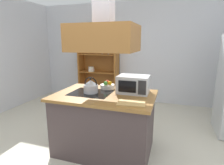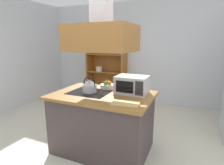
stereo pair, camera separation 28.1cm
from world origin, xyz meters
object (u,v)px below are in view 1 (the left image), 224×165
object	(u,v)px
cutting_board	(131,103)
fruit_bowl	(107,86)
kettle	(91,86)
microwave	(133,84)
dish_cabinet	(99,69)

from	to	relation	value
cutting_board	fruit_bowl	distance (m)	0.81
kettle	fruit_bowl	world-z (taller)	kettle
kettle	microwave	distance (m)	0.64
kettle	fruit_bowl	xyz separation A→B (m)	(0.15, 0.31, -0.05)
dish_cabinet	fruit_bowl	size ratio (longest dim) A/B	8.53
cutting_board	microwave	distance (m)	0.53
kettle	dish_cabinet	bearing A→B (deg)	109.66
dish_cabinet	kettle	world-z (taller)	dish_cabinet
kettle	cutting_board	world-z (taller)	kettle
microwave	cutting_board	bearing A→B (deg)	-80.66
kettle	cutting_board	xyz separation A→B (m)	(0.69, -0.30, -0.09)
kettle	microwave	xyz separation A→B (m)	(0.60, 0.21, 0.03)
cutting_board	microwave	bearing A→B (deg)	99.34
kettle	cutting_board	bearing A→B (deg)	-23.51
dish_cabinet	microwave	distance (m)	2.66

